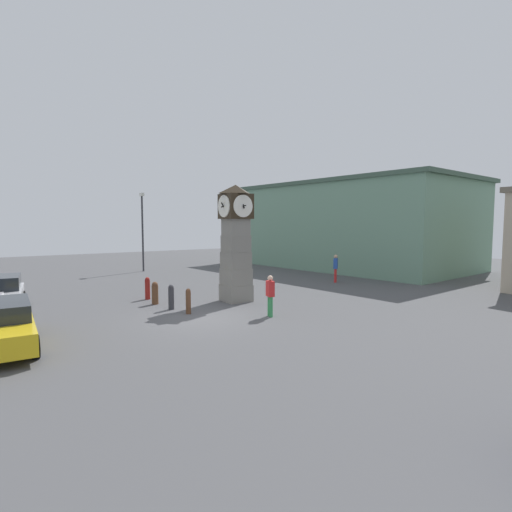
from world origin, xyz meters
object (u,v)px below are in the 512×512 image
clock_tower (236,242)px  pedestrian_crossing_lot (336,266)px  bollard_near_tower (148,288)px  bollard_mid_row (155,293)px  street_lamp_far_side (142,226)px  street_lamp_near_road (296,226)px  bollard_end_row (188,301)px  pedestrian_by_cars (270,293)px  bollard_far_row (171,297)px

clock_tower → pedestrian_crossing_lot: size_ratio=3.16×
bollard_near_tower → bollard_mid_row: size_ratio=1.05×
street_lamp_far_side → clock_tower: bearing=-1.2°
street_lamp_near_road → street_lamp_far_side: (-4.71, -11.61, 0.02)m
pedestrian_crossing_lot → clock_tower: bearing=-79.0°
clock_tower → bollard_end_row: bearing=-68.7°
street_lamp_far_side → pedestrian_by_cars: bearing=-2.8°
bollard_end_row → pedestrian_by_cars: 3.45m
pedestrian_by_cars → street_lamp_near_road: size_ratio=0.28×
pedestrian_crossing_lot → bollard_far_row: bearing=-82.1°
pedestrian_crossing_lot → street_lamp_far_side: 15.30m
bollard_end_row → pedestrian_by_cars: pedestrian_by_cars is taller
bollard_mid_row → bollard_end_row: (2.70, 0.43, 0.01)m
clock_tower → bollard_mid_row: clock_tower is taller
bollard_far_row → bollard_end_row: 1.23m
clock_tower → street_lamp_far_side: 14.35m
bollard_far_row → bollard_end_row: size_ratio=1.03×
bollard_mid_row → pedestrian_crossing_lot: (-0.14, 11.97, 0.49)m
bollard_near_tower → street_lamp_near_road: (-6.76, 15.30, 2.95)m
clock_tower → bollard_mid_row: 4.49m
bollard_end_row → street_lamp_far_side: size_ratio=0.18×
bollard_far_row → bollard_end_row: bollard_far_row is taller
pedestrian_by_cars → bollard_mid_row: bearing=-149.6°
bollard_near_tower → pedestrian_by_cars: 7.00m
pedestrian_crossing_lot → pedestrian_by_cars: (5.17, -9.02, -0.06)m
bollard_end_row → street_lamp_far_side: street_lamp_far_side is taller
pedestrian_crossing_lot → street_lamp_far_side: bearing=-147.3°
bollard_far_row → street_lamp_far_side: size_ratio=0.18×
bollard_near_tower → bollard_end_row: 4.08m
bollard_near_tower → pedestrian_crossing_lot: 11.92m
pedestrian_crossing_lot → street_lamp_far_side: (-12.70, -8.15, 2.52)m
street_lamp_near_road → street_lamp_far_side: size_ratio=0.99×
pedestrian_crossing_lot → pedestrian_by_cars: pedestrian_crossing_lot is taller
pedestrian_crossing_lot → street_lamp_near_road: size_ratio=0.29×
bollard_end_row → street_lamp_far_side: bearing=167.7°
bollard_far_row → street_lamp_near_road: street_lamp_near_road is taller
clock_tower → street_lamp_far_side: size_ratio=0.92×
bollard_far_row → pedestrian_crossing_lot: pedestrian_crossing_lot is taller
street_lamp_near_road → street_lamp_far_side: 12.53m
clock_tower → bollard_near_tower: 5.01m
bollard_end_row → street_lamp_near_road: street_lamp_near_road is taller
bollard_mid_row → pedestrian_by_cars: 5.84m
bollard_near_tower → pedestrian_crossing_lot: pedestrian_crossing_lot is taller
pedestrian_crossing_lot → street_lamp_near_road: street_lamp_near_road is taller
pedestrian_by_cars → street_lamp_far_side: street_lamp_far_side is taller
clock_tower → street_lamp_near_road: (-9.62, 11.92, 0.62)m
bollard_near_tower → pedestrian_by_cars: bearing=23.8°
bollard_far_row → bollard_mid_row: bearing=-173.1°
bollard_near_tower → bollard_end_row: size_ratio=1.03×
bollard_near_tower → clock_tower: bearing=49.7°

